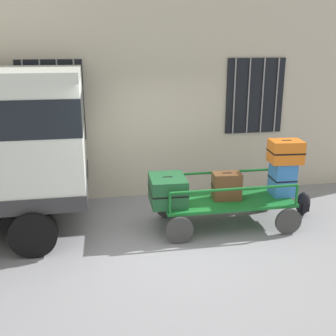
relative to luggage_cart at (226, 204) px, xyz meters
name	(u,v)px	position (x,y,z in m)	size (l,w,h in m)	color
ground_plane	(167,244)	(-1.11, -0.51, -0.39)	(40.00, 40.00, 0.00)	gray
building_wall	(146,72)	(-1.11, 1.85, 2.10)	(12.00, 0.38, 5.00)	#BCB29E
luggage_cart	(226,204)	(0.00, 0.00, 0.00)	(2.28, 1.07, 0.50)	#146023
cart_railing	(227,182)	(0.00, 0.00, 0.39)	(2.15, 0.94, 0.35)	#146023
suitcase_left_bottom	(168,190)	(-1.02, -0.02, 0.33)	(0.60, 0.74, 0.46)	#194C28
suitcase_midleft_bottom	(227,186)	(0.00, 0.00, 0.33)	(0.50, 0.36, 0.46)	brown
suitcase_center_bottom	(282,178)	(1.02, 0.03, 0.40)	(0.39, 0.43, 0.59)	#3372C6
suitcase_center_middle	(286,151)	(1.02, -0.01, 0.89)	(0.57, 0.46, 0.39)	orange
backpack	(303,204)	(1.55, 0.18, -0.18)	(0.27, 0.22, 0.44)	black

